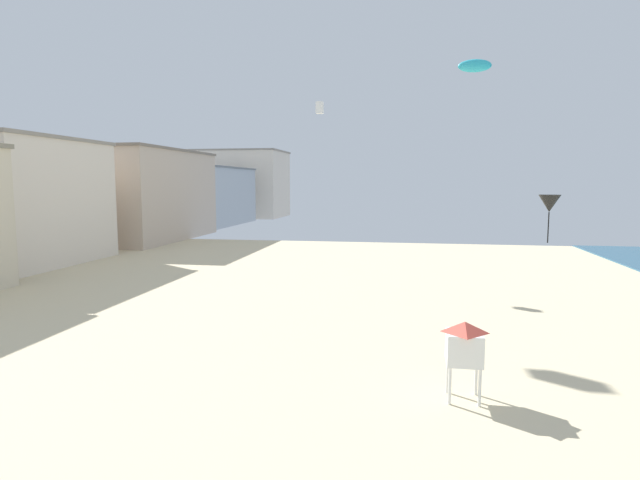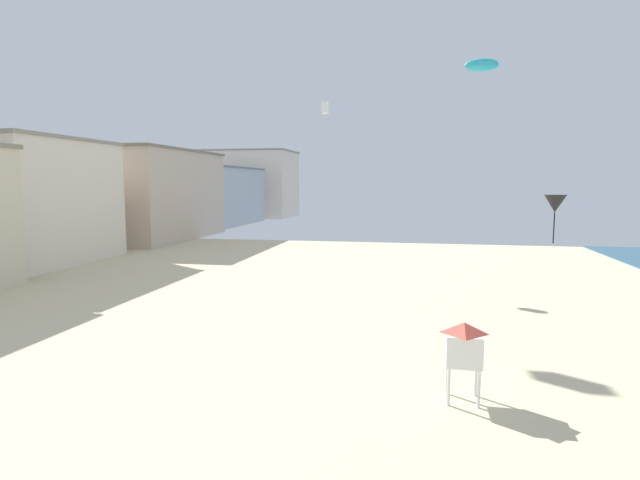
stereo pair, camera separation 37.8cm
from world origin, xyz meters
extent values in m
cube|color=silver|center=(-30.07, 38.65, 5.21)|extent=(13.36, 13.47, 10.42)
cube|color=#C6B29E|center=(-30.07, 58.71, 5.34)|extent=(15.12, 20.39, 10.69)
cube|color=slate|center=(-30.07, 58.71, 10.84)|extent=(15.42, 20.79, 0.30)
cube|color=#ADB7C1|center=(-30.07, 82.00, 4.65)|extent=(12.65, 20.01, 9.29)
cube|color=slate|center=(-30.07, 82.00, 9.44)|extent=(12.91, 20.41, 0.30)
cube|color=silver|center=(-30.07, 102.22, 6.63)|extent=(17.77, 13.99, 13.26)
cube|color=gray|center=(-30.07, 102.22, 13.41)|extent=(18.13, 14.27, 0.30)
cylinder|color=white|center=(5.69, 16.06, 0.60)|extent=(0.10, 0.10, 1.20)
cylinder|color=white|center=(6.59, 16.06, 0.60)|extent=(0.10, 0.10, 1.20)
cylinder|color=white|center=(5.69, 16.96, 0.60)|extent=(0.10, 0.10, 1.20)
cylinder|color=white|center=(6.59, 16.96, 0.60)|extent=(0.10, 0.10, 1.20)
cube|color=white|center=(6.14, 16.51, 1.70)|extent=(1.10, 1.10, 1.00)
pyramid|color=#D14C3D|center=(6.14, 16.51, 2.38)|extent=(1.10, 1.10, 0.35)
ellipsoid|color=#2DB7CC|center=(8.88, 39.97, 15.40)|extent=(2.39, 0.66, 0.93)
cone|color=black|center=(11.49, 28.30, 5.85)|extent=(1.10, 1.10, 0.90)
cylinder|color=black|center=(11.49, 28.30, 4.60)|extent=(0.06, 0.06, 1.60)
cube|color=white|center=(-2.21, 37.88, 12.39)|extent=(0.53, 0.53, 0.83)
camera|label=1|loc=(4.31, 0.29, 6.87)|focal=28.67mm
camera|label=2|loc=(4.68, 0.36, 6.87)|focal=28.67mm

